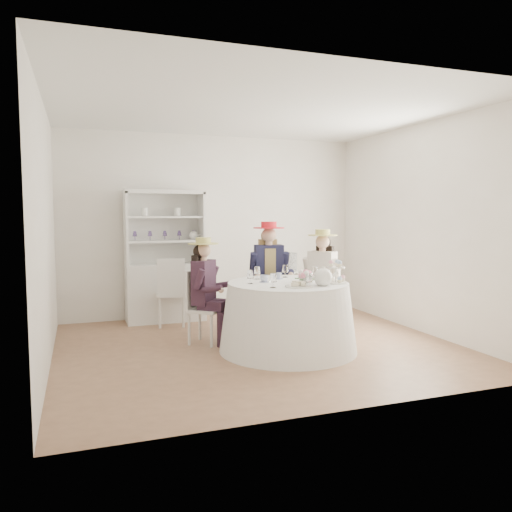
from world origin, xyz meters
name	(u,v)px	position (x,y,z in m)	size (l,w,h in m)	color
ground	(259,347)	(0.00, 0.00, 0.00)	(4.50, 4.50, 0.00)	brown
ceiling	(259,110)	(0.00, 0.00, 2.70)	(4.50, 4.50, 0.00)	white
wall_back	(214,226)	(0.00, 2.00, 1.35)	(4.50, 4.50, 0.00)	silver
wall_front	(348,239)	(0.00, -2.00, 1.35)	(4.50, 4.50, 0.00)	silver
wall_left	(45,233)	(-2.25, 0.00, 1.35)	(4.50, 4.50, 0.00)	silver
wall_right	(423,228)	(2.25, 0.00, 1.35)	(4.50, 4.50, 0.00)	silver
tea_table	(288,317)	(0.26, -0.25, 0.39)	(1.55, 1.55, 0.78)	white
hutch	(165,275)	(-0.79, 1.77, 0.66)	(1.15, 0.54, 1.87)	silver
side_table	(288,292)	(1.10, 1.72, 0.33)	(0.42, 0.42, 0.65)	silver
hatbox	(288,262)	(1.10, 1.72, 0.79)	(0.28, 0.28, 0.28)	black
guest_left	(205,284)	(-0.55, 0.35, 0.71)	(0.54, 0.52, 1.26)	silver
guest_mid	(269,269)	(0.41, 0.74, 0.81)	(0.54, 0.56, 1.43)	silver
guest_right	(321,274)	(1.01, 0.41, 0.76)	(0.57, 0.55, 1.34)	silver
spare_chair	(171,290)	(-0.77, 1.36, 0.51)	(0.46, 0.46, 0.94)	silver
teacup_a	(264,279)	(0.00, -0.17, 0.81)	(0.10, 0.10, 0.08)	white
teacup_b	(279,276)	(0.26, 0.04, 0.81)	(0.07, 0.07, 0.06)	white
teacup_c	(304,277)	(0.50, -0.15, 0.81)	(0.09, 0.09, 0.07)	white
flower_bowl	(307,279)	(0.48, -0.27, 0.80)	(0.19, 0.19, 0.05)	white
flower_arrangement	(306,275)	(0.43, -0.35, 0.86)	(0.17, 0.17, 0.06)	pink
table_teapot	(323,277)	(0.51, -0.61, 0.87)	(0.28, 0.20, 0.21)	white
sandwich_plate	(299,285)	(0.22, -0.61, 0.79)	(0.29, 0.29, 0.06)	white
cupcake_stand	(336,275)	(0.73, -0.48, 0.87)	(0.26, 0.26, 0.25)	white
stemware_set	(288,276)	(0.26, -0.25, 0.85)	(0.92, 0.92, 0.15)	white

